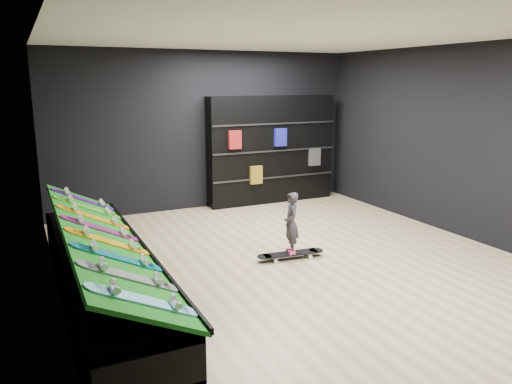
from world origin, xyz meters
name	(u,v)px	position (x,y,z in m)	size (l,w,h in m)	color
floor	(295,263)	(0.00, 0.00, 0.00)	(6.00, 7.00, 0.01)	tan
ceiling	(299,34)	(0.00, 0.00, 3.00)	(6.00, 7.00, 0.01)	white
wall_back	(205,130)	(0.00, 3.50, 1.50)	(6.00, 0.02, 3.00)	black
wall_left	(49,172)	(-3.00, 0.00, 1.50)	(0.02, 7.00, 3.00)	black
wall_right	(464,142)	(3.00, 0.00, 1.50)	(0.02, 7.00, 3.00)	black
display_rack	(102,276)	(-2.55, 0.00, 0.25)	(0.90, 4.50, 0.50)	black
turf_ramp	(104,237)	(-2.50, 0.00, 0.71)	(1.00, 4.50, 0.04)	#0E5C0E
back_shelving	(271,150)	(1.34, 3.32, 1.07)	(2.68, 0.31, 2.14)	black
floor_skateboard	(291,256)	(0.02, 0.16, 0.05)	(0.98, 0.22, 0.09)	black
child	(291,235)	(0.02, 0.16, 0.35)	(0.20, 0.14, 0.52)	black
display_board_0	(144,300)	(-2.49, -1.90, 0.74)	(0.98, 0.22, 0.09)	#0CB2E5
display_board_1	(130,276)	(-2.49, -1.36, 0.74)	(0.98, 0.22, 0.09)	black
display_board_2	(118,257)	(-2.49, -0.81, 0.74)	(0.98, 0.22, 0.09)	#0C8C99
display_board_3	(109,242)	(-2.49, -0.27, 0.74)	(0.98, 0.22, 0.09)	yellow
display_board_4	(101,228)	(-2.49, 0.27, 0.74)	(0.98, 0.22, 0.09)	#2626BF
display_board_5	(94,217)	(-2.49, 0.81, 0.74)	(0.98, 0.22, 0.09)	orange
display_board_6	(88,208)	(-2.49, 1.36, 0.74)	(0.98, 0.22, 0.09)	green
display_board_7	(83,199)	(-2.49, 1.90, 0.74)	(0.98, 0.22, 0.09)	purple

